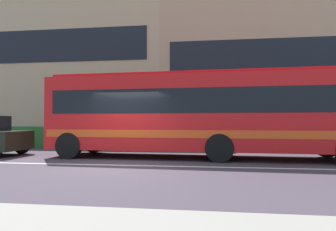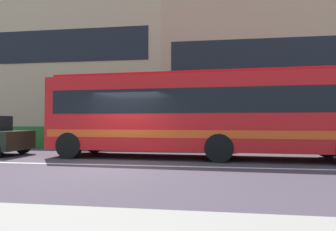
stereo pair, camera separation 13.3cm
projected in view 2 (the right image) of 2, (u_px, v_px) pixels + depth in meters
ground_plane at (114, 165)px, 9.54m from camera, size 160.00×160.00×0.00m
lane_centre_line at (114, 165)px, 9.55m from camera, size 60.00×0.16×0.01m
hedge_row_far at (136, 138)px, 15.46m from camera, size 18.63×1.10×1.15m
apartment_block_left at (54, 73)px, 27.60m from camera, size 22.37×11.12×12.11m
apartment_block_right at (280, 78)px, 24.69m from camera, size 18.52×11.12×10.29m
transit_bus at (200, 112)px, 11.45m from camera, size 11.98×3.09×3.27m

